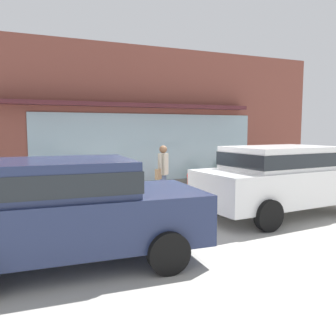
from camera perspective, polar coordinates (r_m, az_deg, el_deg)
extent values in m
plane|color=#B2AFA8|center=(8.80, 0.34, -7.19)|extent=(60.00, 60.00, 0.00)
cube|color=#B2B2AD|center=(8.61, 0.88, -7.09)|extent=(14.00, 0.24, 0.12)
cube|color=brown|center=(11.56, -6.13, 7.65)|extent=(14.00, 0.36, 4.67)
cube|color=#8CA5B2|center=(11.60, -2.67, 3.20)|extent=(7.51, 0.03, 2.21)
cube|color=#4C1E23|center=(11.25, -5.62, 9.98)|extent=(8.11, 0.56, 0.12)
cube|color=#605E59|center=(11.50, -5.68, -3.11)|extent=(7.91, 0.20, 0.36)
cylinder|color=red|center=(10.29, 3.75, -5.06)|extent=(0.35, 0.35, 0.06)
cylinder|color=red|center=(10.23, 3.77, -3.29)|extent=(0.24, 0.24, 0.58)
sphere|color=red|center=(10.18, 3.78, -1.26)|extent=(0.27, 0.27, 0.27)
cylinder|color=red|center=(10.16, 2.97, -3.19)|extent=(0.10, 0.09, 0.09)
cylinder|color=red|center=(10.30, 4.55, -3.07)|extent=(0.10, 0.09, 0.09)
cylinder|color=red|center=(10.09, 4.18, -3.26)|extent=(0.09, 0.10, 0.09)
cylinder|color=#475675|center=(9.84, -0.94, -3.41)|extent=(0.12, 0.12, 0.79)
cylinder|color=#475675|center=(9.97, -0.59, -3.28)|extent=(0.12, 0.12, 0.79)
cube|color=#9E9384|center=(9.81, -0.77, 0.63)|extent=(0.34, 0.33, 0.59)
sphere|color=brown|center=(9.78, -0.77, 3.01)|extent=(0.21, 0.21, 0.21)
cylinder|color=#9E9384|center=(9.64, -1.23, 0.62)|extent=(0.08, 0.08, 0.56)
cylinder|color=#9E9384|center=(9.98, -0.33, 0.81)|extent=(0.08, 0.08, 0.56)
cube|color=#846647|center=(9.60, -1.56, -0.97)|extent=(0.24, 0.24, 0.28)
cube|color=white|center=(8.96, 18.37, -2.56)|extent=(4.57, 2.08, 0.80)
cube|color=white|center=(8.73, 17.51, 1.48)|extent=(2.56, 1.78, 0.56)
cube|color=#1E2328|center=(8.73, 17.51, 1.48)|extent=(2.61, 1.80, 0.31)
cylinder|color=black|center=(10.62, 19.98, -3.45)|extent=(0.66, 0.23, 0.65)
cylinder|color=black|center=(8.79, 7.81, -5.10)|extent=(0.66, 0.23, 0.65)
cylinder|color=black|center=(7.46, 15.85, -7.33)|extent=(0.66, 0.23, 0.65)
cube|color=navy|center=(5.63, -15.50, -7.91)|extent=(4.16, 1.98, 0.77)
cube|color=navy|center=(5.50, -17.80, -1.67)|extent=(2.32, 1.74, 0.56)
cube|color=#1E2328|center=(5.50, -17.80, -1.67)|extent=(2.37, 1.76, 0.31)
cylinder|color=black|center=(6.80, -5.31, -8.58)|extent=(0.63, 0.21, 0.62)
cylinder|color=black|center=(5.16, 0.11, -13.47)|extent=(0.63, 0.21, 0.62)
cylinder|color=#9E6042|center=(10.94, -10.61, -3.86)|extent=(0.33, 0.33, 0.29)
cone|color=#23562D|center=(10.85, -10.68, -0.53)|extent=(0.29, 0.29, 0.99)
cylinder|color=#4C4C51|center=(12.69, 8.14, -2.47)|extent=(0.37, 0.37, 0.27)
cone|color=#2D6B33|center=(12.62, 8.18, -0.14)|extent=(0.34, 0.34, 0.77)
cylinder|color=#4C4C51|center=(12.92, 12.98, -2.49)|extent=(0.32, 0.32, 0.23)
cone|color=#3D8442|center=(12.86, 13.03, -0.31)|extent=(0.29, 0.29, 0.76)
cylinder|color=#B7B2A3|center=(10.88, -22.83, -4.52)|extent=(0.38, 0.38, 0.21)
cone|color=#2D6B33|center=(10.82, -22.91, -2.56)|extent=(0.34, 0.34, 0.54)
cylinder|color=#9E6042|center=(11.88, 5.13, -2.98)|extent=(0.29, 0.29, 0.29)
sphere|color=#4C934C|center=(11.84, 5.14, -1.49)|extent=(0.39, 0.39, 0.39)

